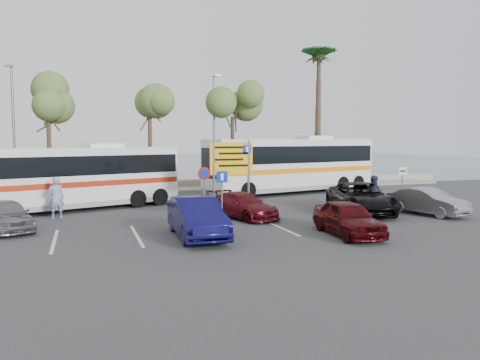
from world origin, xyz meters
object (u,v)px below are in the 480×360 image
object	(u,v)px
suv_black	(361,198)
car_silver_b	(428,201)
street_lamp_right	(214,126)
car_silver_a	(6,215)
pedestrian_near	(56,198)
car_maroon	(243,205)
pedestrian_far	(373,194)
coach_bus_right	(292,167)
direction_sign	(232,164)
street_lamp_left	(13,124)
coach_bus_left	(72,180)
car_blue	(197,218)
car_red	(348,218)

from	to	relation	value
suv_black	car_silver_b	size ratio (longest dim) A/B	1.38
street_lamp_right	car_silver_a	bearing A→B (deg)	-134.66
suv_black	pedestrian_near	xyz separation A→B (m)	(-14.17, 3.03, 0.22)
car_maroon	pedestrian_near	size ratio (longest dim) A/B	2.08
car_silver_a	pedestrian_far	xyz separation A→B (m)	(16.67, -0.37, 0.30)
street_lamp_right	coach_bus_right	xyz separation A→B (m)	(4.50, -3.39, -2.79)
direction_sign	car_maroon	bearing A→B (deg)	-90.14
car_maroon	car_silver_b	distance (m)	9.02
direction_sign	car_silver_a	xyz separation A→B (m)	(-9.88, -1.70, -1.80)
coach_bus_right	street_lamp_left	bearing A→B (deg)	169.04
coach_bus_left	coach_bus_right	world-z (taller)	coach_bus_right
coach_bus_left	pedestrian_far	size ratio (longest dim) A/B	6.02
coach_bus_left	car_silver_a	distance (m)	5.62
car_maroon	car_silver_b	size ratio (longest dim) A/B	1.03
coach_bus_left	car_blue	xyz separation A→B (m)	(4.50, -8.54, -0.86)
car_silver_b	pedestrian_near	size ratio (longest dim) A/B	2.01
car_maroon	car_blue	bearing A→B (deg)	-149.73
street_lamp_right	car_maroon	distance (m)	12.83
direction_sign	car_red	world-z (taller)	direction_sign
suv_black	pedestrian_near	distance (m)	14.49
pedestrian_far	street_lamp_right	bearing A→B (deg)	-9.64
car_maroon	car_red	world-z (taller)	car_red
street_lamp_right	pedestrian_near	size ratio (longest dim) A/B	4.12
street_lamp_left	suv_black	world-z (taller)	street_lamp_left
car_silver_a	coach_bus_right	bearing A→B (deg)	7.11
car_red	car_silver_b	distance (m)	7.00
street_lamp_right	car_maroon	size ratio (longest dim) A/B	1.98
street_lamp_left	car_blue	size ratio (longest dim) A/B	1.79
street_lamp_left	car_red	size ratio (longest dim) A/B	2.07
car_silver_a	pedestrian_near	bearing A→B (deg)	35.40
street_lamp_left	pedestrian_far	bearing A→B (deg)	-34.85
car_silver_b	coach_bus_left	bearing A→B (deg)	142.96
coach_bus_right	car_red	size ratio (longest dim) A/B	3.31
direction_sign	pedestrian_near	world-z (taller)	direction_sign
car_red	suv_black	world-z (taller)	suv_black
coach_bus_right	street_lamp_right	bearing A→B (deg)	143.02
car_silver_b	pedestrian_far	size ratio (longest dim) A/B	2.11
car_silver_a	car_maroon	bearing A→B (deg)	-20.68
street_lamp_left	car_silver_b	bearing A→B (deg)	-35.20
coach_bus_right	car_silver_b	bearing A→B (deg)	-77.72
car_blue	car_silver_b	xyz separation A→B (m)	(11.80, 1.59, -0.09)
coach_bus_left	pedestrian_far	world-z (taller)	coach_bus_left
car_blue	pedestrian_near	bearing A→B (deg)	131.45
car_red	street_lamp_right	bearing A→B (deg)	96.48
coach_bus_left	coach_bus_right	distance (m)	14.46
suv_black	pedestrian_far	xyz separation A→B (m)	(0.79, 0.12, 0.17)
suv_black	pedestrian_far	size ratio (longest dim) A/B	2.92
car_silver_a	pedestrian_far	distance (m)	16.68
car_blue	car_silver_b	bearing A→B (deg)	8.78
direction_sign	car_silver_b	size ratio (longest dim) A/B	0.92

